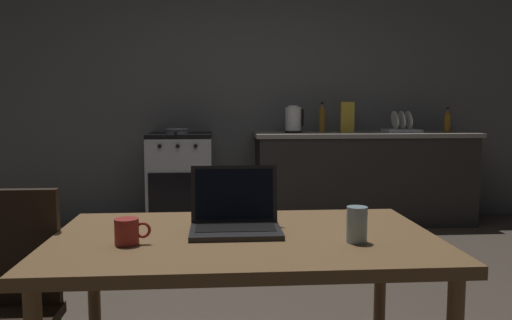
{
  "coord_description": "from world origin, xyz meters",
  "views": [
    {
      "loc": [
        -0.21,
        -2.75,
        1.17
      ],
      "look_at": [
        0.05,
        0.74,
        0.8
      ],
      "focal_mm": 36.36,
      "sensor_mm": 36.0,
      "label": 1
    }
  ],
  "objects_px": {
    "stove_oven": "(181,180)",
    "bottle_b": "(322,118)",
    "cereal_box": "(347,117)",
    "dish_rack": "(402,127)",
    "dining_table": "(244,254)",
    "electric_kettle": "(293,120)",
    "laptop": "(235,219)",
    "bottle": "(447,121)",
    "coffee_mug": "(128,232)",
    "frying_pan": "(177,131)",
    "drinking_glass": "(357,224)"
  },
  "relations": [
    {
      "from": "stove_oven",
      "to": "bottle",
      "type": "relative_size",
      "value": 3.66
    },
    {
      "from": "stove_oven",
      "to": "cereal_box",
      "type": "bearing_deg",
      "value": 0.79
    },
    {
      "from": "electric_kettle",
      "to": "bottle_b",
      "type": "height_order",
      "value": "bottle_b"
    },
    {
      "from": "electric_kettle",
      "to": "bottle_b",
      "type": "bearing_deg",
      "value": 15.0
    },
    {
      "from": "frying_pan",
      "to": "cereal_box",
      "type": "distance_m",
      "value": 1.66
    },
    {
      "from": "electric_kettle",
      "to": "frying_pan",
      "type": "bearing_deg",
      "value": -178.47
    },
    {
      "from": "drinking_glass",
      "to": "cereal_box",
      "type": "bearing_deg",
      "value": 76.28
    },
    {
      "from": "dining_table",
      "to": "frying_pan",
      "type": "height_order",
      "value": "frying_pan"
    },
    {
      "from": "dining_table",
      "to": "bottle",
      "type": "distance_m",
      "value": 3.86
    },
    {
      "from": "bottle",
      "to": "drinking_glass",
      "type": "height_order",
      "value": "bottle"
    },
    {
      "from": "bottle",
      "to": "dish_rack",
      "type": "xyz_separation_m",
      "value": [
        -0.44,
        0.05,
        -0.07
      ]
    },
    {
      "from": "bottle_b",
      "to": "coffee_mug",
      "type": "bearing_deg",
      "value": -111.44
    },
    {
      "from": "drinking_glass",
      "to": "cereal_box",
      "type": "distance_m",
      "value": 3.47
    },
    {
      "from": "stove_oven",
      "to": "bottle_b",
      "type": "height_order",
      "value": "bottle_b"
    },
    {
      "from": "laptop",
      "to": "bottle_b",
      "type": "height_order",
      "value": "bottle_b"
    },
    {
      "from": "frying_pan",
      "to": "laptop",
      "type": "bearing_deg",
      "value": -82.04
    },
    {
      "from": "dining_table",
      "to": "frying_pan",
      "type": "xyz_separation_m",
      "value": [
        -0.47,
        3.19,
        0.28
      ]
    },
    {
      "from": "stove_oven",
      "to": "bottle_b",
      "type": "bearing_deg",
      "value": 3.4
    },
    {
      "from": "stove_oven",
      "to": "laptop",
      "type": "relative_size",
      "value": 2.82
    },
    {
      "from": "stove_oven",
      "to": "dish_rack",
      "type": "height_order",
      "value": "dish_rack"
    },
    {
      "from": "dining_table",
      "to": "electric_kettle",
      "type": "height_order",
      "value": "electric_kettle"
    },
    {
      "from": "coffee_mug",
      "to": "dish_rack",
      "type": "height_order",
      "value": "dish_rack"
    },
    {
      "from": "bottle",
      "to": "coffee_mug",
      "type": "bearing_deg",
      "value": -128.03
    },
    {
      "from": "electric_kettle",
      "to": "bottle",
      "type": "bearing_deg",
      "value": -1.89
    },
    {
      "from": "electric_kettle",
      "to": "frying_pan",
      "type": "xyz_separation_m",
      "value": [
        -1.12,
        -0.03,
        -0.1
      ]
    },
    {
      "from": "coffee_mug",
      "to": "cereal_box",
      "type": "bearing_deg",
      "value": 64.78
    },
    {
      "from": "bottle",
      "to": "frying_pan",
      "type": "relative_size",
      "value": 0.62
    },
    {
      "from": "coffee_mug",
      "to": "bottle",
      "type": "bearing_deg",
      "value": 51.97
    },
    {
      "from": "stove_oven",
      "to": "electric_kettle",
      "type": "height_order",
      "value": "electric_kettle"
    },
    {
      "from": "laptop",
      "to": "frying_pan",
      "type": "relative_size",
      "value": 0.8
    },
    {
      "from": "electric_kettle",
      "to": "bottle",
      "type": "xyz_separation_m",
      "value": [
        1.52,
        -0.05,
        -0.01
      ]
    },
    {
      "from": "bottle",
      "to": "dining_table",
      "type": "bearing_deg",
      "value": -124.39
    },
    {
      "from": "coffee_mug",
      "to": "dish_rack",
      "type": "relative_size",
      "value": 0.34
    },
    {
      "from": "laptop",
      "to": "drinking_glass",
      "type": "relative_size",
      "value": 2.7
    },
    {
      "from": "laptop",
      "to": "coffee_mug",
      "type": "xyz_separation_m",
      "value": [
        -0.35,
        -0.15,
        -0.0
      ]
    },
    {
      "from": "electric_kettle",
      "to": "frying_pan",
      "type": "distance_m",
      "value": 1.12
    },
    {
      "from": "stove_oven",
      "to": "frying_pan",
      "type": "height_order",
      "value": "frying_pan"
    },
    {
      "from": "dining_table",
      "to": "laptop",
      "type": "xyz_separation_m",
      "value": [
        -0.03,
        0.06,
        0.11
      ]
    },
    {
      "from": "cereal_box",
      "to": "dish_rack",
      "type": "distance_m",
      "value": 0.55
    },
    {
      "from": "dish_rack",
      "to": "electric_kettle",
      "type": "bearing_deg",
      "value": 180.0
    },
    {
      "from": "bottle",
      "to": "bottle_b",
      "type": "xyz_separation_m",
      "value": [
        -1.22,
        0.13,
        0.03
      ]
    },
    {
      "from": "bottle_b",
      "to": "electric_kettle",
      "type": "bearing_deg",
      "value": -165.0
    },
    {
      "from": "laptop",
      "to": "drinking_glass",
      "type": "distance_m",
      "value": 0.43
    },
    {
      "from": "drinking_glass",
      "to": "bottle_b",
      "type": "relative_size",
      "value": 0.4
    },
    {
      "from": "laptop",
      "to": "cereal_box",
      "type": "distance_m",
      "value": 3.42
    },
    {
      "from": "frying_pan",
      "to": "drinking_glass",
      "type": "relative_size",
      "value": 3.37
    },
    {
      "from": "dish_rack",
      "to": "cereal_box",
      "type": "bearing_deg",
      "value": 177.89
    },
    {
      "from": "cereal_box",
      "to": "dish_rack",
      "type": "relative_size",
      "value": 0.88
    },
    {
      "from": "frying_pan",
      "to": "stove_oven",
      "type": "bearing_deg",
      "value": 47.0
    },
    {
      "from": "stove_oven",
      "to": "coffee_mug",
      "type": "xyz_separation_m",
      "value": [
        0.06,
        -3.31,
        0.31
      ]
    }
  ]
}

